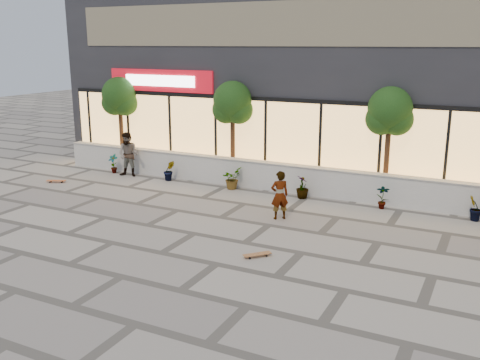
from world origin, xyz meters
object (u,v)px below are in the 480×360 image
at_px(tree_mideast, 390,114).
at_px(skateboard_center, 257,254).
at_px(tree_west, 120,99).
at_px(skater_center, 280,195).
at_px(skater_left, 129,155).
at_px(tree_midwest, 233,105).
at_px(skateboard_left, 56,181).

bearing_deg(tree_mideast, skateboard_center, -104.57).
relative_size(tree_west, tree_mideast, 1.00).
xyz_separation_m(skater_center, skateboard_center, (0.67, -3.10, -0.69)).
distance_m(tree_mideast, skater_left, 10.37).
distance_m(skater_left, skateboard_center, 9.94).
xyz_separation_m(tree_midwest, skateboard_center, (4.22, -6.83, -2.91)).
height_order(tree_midwest, skater_center, tree_midwest).
bearing_deg(skater_center, skateboard_left, -39.97).
bearing_deg(tree_midwest, skater_center, -46.42).
height_order(tree_midwest, skateboard_left, tree_midwest).
bearing_deg(skater_center, tree_midwest, -85.12).
distance_m(tree_midwest, tree_mideast, 6.00).
bearing_deg(skateboard_left, tree_mideast, -7.74).
bearing_deg(skateboard_center, tree_midwest, 74.68).
distance_m(tree_west, skater_center, 10.04).
xyz_separation_m(tree_midwest, skater_left, (-4.06, -1.40, -2.08)).
bearing_deg(skateboard_left, skateboard_center, -42.04).
bearing_deg(skateboard_left, skater_center, -25.36).
xyz_separation_m(skater_center, skateboard_left, (-9.55, 0.21, -0.69)).
relative_size(tree_west, skater_center, 2.55).
relative_size(skater_left, skateboard_left, 2.40).
distance_m(tree_midwest, skater_left, 4.77).
distance_m(tree_west, skateboard_left, 4.59).
relative_size(tree_mideast, skateboard_left, 5.18).
relative_size(tree_mideast, skateboard_center, 5.79).
height_order(tree_mideast, skater_left, tree_mideast).
bearing_deg(tree_mideast, skater_left, -172.08).
bearing_deg(skateboard_left, tree_midwest, 6.31).
relative_size(tree_west, skateboard_center, 5.79).
xyz_separation_m(tree_mideast, skateboard_left, (-12.00, -3.52, -2.91)).
relative_size(tree_midwest, skateboard_center, 5.79).
bearing_deg(skater_left, tree_west, 124.63).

